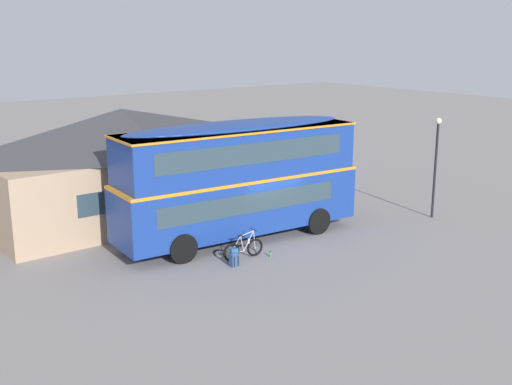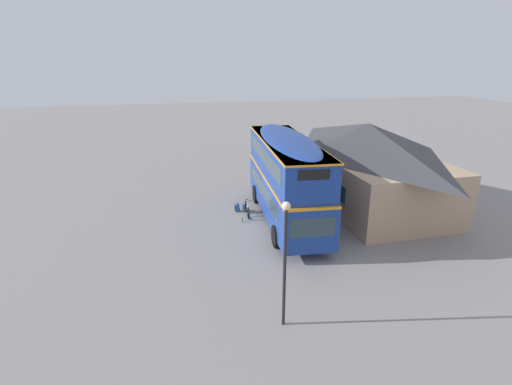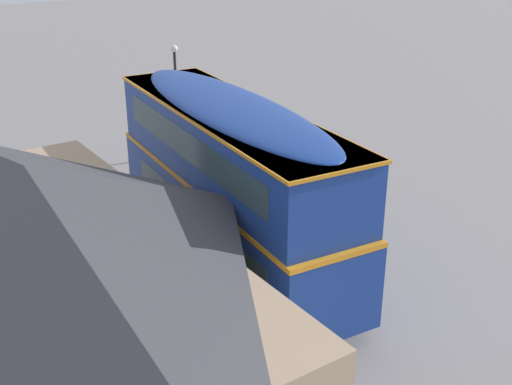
% 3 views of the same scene
% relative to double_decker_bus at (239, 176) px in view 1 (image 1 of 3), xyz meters
% --- Properties ---
extents(ground_plane, '(120.00, 120.00, 0.00)m').
position_rel_double_decker_bus_xyz_m(ground_plane, '(0.77, -0.55, -2.64)').
color(ground_plane, gray).
extents(double_decker_bus, '(10.26, 3.24, 4.79)m').
position_rel_double_decker_bus_xyz_m(double_decker_bus, '(0.00, 0.00, 0.00)').
color(double_decker_bus, black).
rests_on(double_decker_bus, ground).
extents(touring_bicycle, '(1.70, 0.46, 1.06)m').
position_rel_double_decker_bus_xyz_m(touring_bicycle, '(-1.27, -1.95, -2.27)').
color(touring_bicycle, black).
rests_on(touring_bicycle, ground).
extents(backpack_on_ground, '(0.32, 0.28, 0.51)m').
position_rel_double_decker_bus_xyz_m(backpack_on_ground, '(-1.95, -2.39, -2.38)').
color(backpack_on_ground, '#2D4C7A').
rests_on(backpack_on_ground, ground).
extents(water_bottle_green_metal, '(0.08, 0.08, 0.23)m').
position_rel_double_decker_bus_xyz_m(water_bottle_green_metal, '(-0.31, -2.42, -2.54)').
color(water_bottle_green_metal, green).
rests_on(water_bottle_green_metal, ground).
extents(pub_building, '(12.57, 6.77, 4.90)m').
position_rel_double_decker_bus_xyz_m(pub_building, '(-2.14, 5.80, -0.14)').
color(pub_building, tan).
rests_on(pub_building, ground).
extents(street_lamp, '(0.28, 0.28, 4.52)m').
position_rel_double_decker_bus_xyz_m(street_lamp, '(8.80, -2.78, 0.16)').
color(street_lamp, black).
rests_on(street_lamp, ground).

